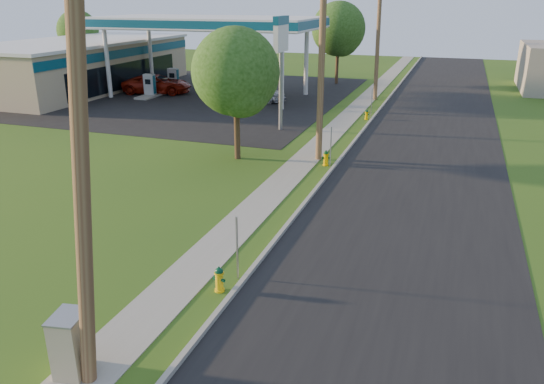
# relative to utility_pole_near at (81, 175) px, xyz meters

# --- Properties ---
(ground_plane) EXTENTS (140.00, 140.00, 0.00)m
(ground_plane) POSITION_rel_utility_pole_near_xyz_m (0.60, 1.00, -4.80)
(ground_plane) COLOR #2D5119
(ground_plane) RESTS_ON ground
(road) EXTENTS (8.00, 120.00, 0.02)m
(road) POSITION_rel_utility_pole_near_xyz_m (5.10, 11.00, -4.79)
(road) COLOR black
(road) RESTS_ON ground
(curb) EXTENTS (0.15, 120.00, 0.15)m
(curb) POSITION_rel_utility_pole_near_xyz_m (1.10, 11.00, -4.73)
(curb) COLOR gray
(curb) RESTS_ON ground
(sidewalk) EXTENTS (1.50, 120.00, 0.03)m
(sidewalk) POSITION_rel_utility_pole_near_xyz_m (-0.65, 11.00, -4.79)
(sidewalk) COLOR gray
(sidewalk) RESTS_ON ground
(forecourt) EXTENTS (26.00, 28.00, 0.02)m
(forecourt) POSITION_rel_utility_pole_near_xyz_m (-15.40, 33.00, -4.79)
(forecourt) COLOR black
(forecourt) RESTS_ON ground
(utility_pole_near) EXTENTS (1.40, 0.32, 9.48)m
(utility_pole_near) POSITION_rel_utility_pole_near_xyz_m (0.00, 0.00, 0.00)
(utility_pole_near) COLOR brown
(utility_pole_near) RESTS_ON ground
(utility_pole_mid) EXTENTS (1.40, 0.32, 9.80)m
(utility_pole_mid) POSITION_rel_utility_pole_near_xyz_m (-0.00, 18.00, 0.15)
(utility_pole_mid) COLOR brown
(utility_pole_mid) RESTS_ON ground
(utility_pole_far) EXTENTS (1.40, 0.32, 9.50)m
(utility_pole_far) POSITION_rel_utility_pole_near_xyz_m (-0.00, 36.00, 0.00)
(utility_pole_far) COLOR brown
(utility_pole_far) RESTS_ON ground
(sign_post_near) EXTENTS (0.05, 0.04, 2.00)m
(sign_post_near) POSITION_rel_utility_pole_near_xyz_m (0.85, 5.20, -3.80)
(sign_post_near) COLOR gray
(sign_post_near) RESTS_ON ground
(sign_post_mid) EXTENTS (0.05, 0.04, 2.00)m
(sign_post_mid) POSITION_rel_utility_pole_near_xyz_m (0.85, 17.00, -3.80)
(sign_post_mid) COLOR gray
(sign_post_mid) RESTS_ON ground
(sign_post_far) EXTENTS (0.05, 0.04, 2.00)m
(sign_post_far) POSITION_rel_utility_pole_near_xyz_m (0.85, 29.20, -3.80)
(sign_post_far) COLOR gray
(sign_post_far) RESTS_ON ground
(gas_canopy) EXTENTS (18.18, 9.18, 6.40)m
(gas_canopy) POSITION_rel_utility_pole_near_xyz_m (-13.40, 33.00, 1.09)
(gas_canopy) COLOR silver
(gas_canopy) RESTS_ON ground
(fuel_pump_nw) EXTENTS (1.20, 3.20, 1.90)m
(fuel_pump_nw) POSITION_rel_utility_pole_near_xyz_m (-17.90, 31.00, -4.08)
(fuel_pump_nw) COLOR gray
(fuel_pump_nw) RESTS_ON ground
(fuel_pump_ne) EXTENTS (1.20, 3.20, 1.90)m
(fuel_pump_ne) POSITION_rel_utility_pole_near_xyz_m (-8.90, 31.00, -4.08)
(fuel_pump_ne) COLOR gray
(fuel_pump_ne) RESTS_ON ground
(fuel_pump_sw) EXTENTS (1.20, 3.20, 1.90)m
(fuel_pump_sw) POSITION_rel_utility_pole_near_xyz_m (-17.90, 35.00, -4.08)
(fuel_pump_sw) COLOR gray
(fuel_pump_sw) RESTS_ON ground
(fuel_pump_se) EXTENTS (1.20, 3.20, 1.90)m
(fuel_pump_se) POSITION_rel_utility_pole_near_xyz_m (-8.90, 35.00, -4.08)
(fuel_pump_se) COLOR gray
(fuel_pump_se) RESTS_ON ground
(convenience_store) EXTENTS (10.40, 22.40, 4.25)m
(convenience_store) POSITION_rel_utility_pole_near_xyz_m (-26.38, 33.00, -2.67)
(convenience_store) COLOR tan
(convenience_store) RESTS_ON ground
(price_pylon) EXTENTS (0.34, 2.04, 6.85)m
(price_pylon) POSITION_rel_utility_pole_near_xyz_m (-3.90, 23.50, 0.63)
(price_pylon) COLOR gray
(price_pylon) RESTS_ON ground
(tree_verge) EXTENTS (4.37, 4.37, 6.62)m
(tree_verge) POSITION_rel_utility_pole_near_xyz_m (-3.92, 16.70, -0.54)
(tree_verge) COLOR #36281A
(tree_verge) RESTS_ON ground
(tree_lot) EXTENTS (5.02, 5.02, 7.60)m
(tree_lot) POSITION_rel_utility_pole_near_xyz_m (-4.70, 43.22, 0.09)
(tree_lot) COLOR #36281A
(tree_lot) RESTS_ON ground
(tree_back) EXTENTS (4.39, 4.39, 6.66)m
(tree_back) POSITION_rel_utility_pole_near_xyz_m (-33.04, 41.76, -0.52)
(tree_back) COLOR #36281A
(tree_back) RESTS_ON ground
(hydrant_near) EXTENTS (0.40, 0.36, 0.78)m
(hydrant_near) POSITION_rel_utility_pole_near_xyz_m (0.63, 4.37, -4.42)
(hydrant_near) COLOR yellow
(hydrant_near) RESTS_ON ground
(hydrant_mid) EXTENTS (0.40, 0.36, 0.78)m
(hydrant_mid) POSITION_rel_utility_pole_near_xyz_m (0.61, 17.08, -4.42)
(hydrant_mid) COLOR #EAAF00
(hydrant_mid) RESTS_ON ground
(hydrant_far) EXTENTS (0.35, 0.32, 0.69)m
(hydrant_far) POSITION_rel_utility_pole_near_xyz_m (0.70, 28.33, -4.47)
(hydrant_far) COLOR #DEAB00
(hydrant_far) RESTS_ON ground
(utility_cabinet) EXTENTS (0.80, 0.97, 1.48)m
(utility_cabinet) POSITION_rel_utility_pole_near_xyz_m (-0.96, 0.12, -4.06)
(utility_cabinet) COLOR tan
(utility_cabinet) RESTS_ON ground
(car_red) EXTENTS (6.28, 3.97, 1.62)m
(car_red) POSITION_rel_utility_pole_near_xyz_m (-18.23, 32.71, -3.99)
(car_red) COLOR maroon
(car_red) RESTS_ON ground
(car_silver) EXTENTS (4.18, 2.92, 1.32)m
(car_silver) POSITION_rel_utility_pole_near_xyz_m (-8.32, 32.46, -4.14)
(car_silver) COLOR #ACAFB3
(car_silver) RESTS_ON ground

